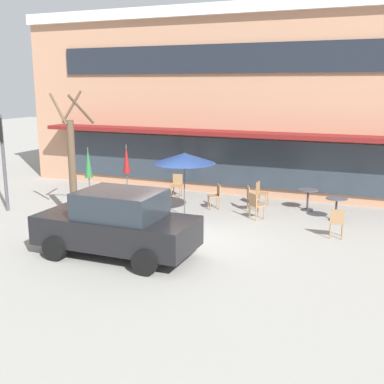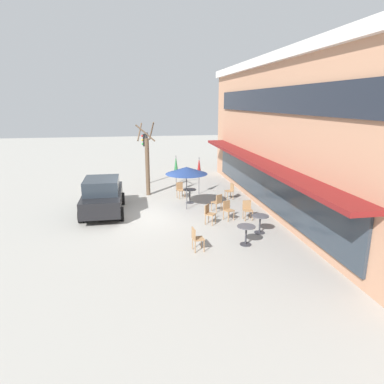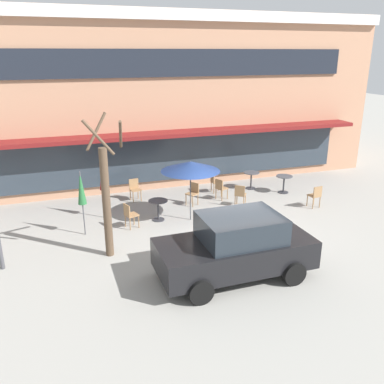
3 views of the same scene
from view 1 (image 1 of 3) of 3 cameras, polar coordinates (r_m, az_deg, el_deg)
The scene contains 18 objects.
ground_plane at distance 14.29m, azimuth -1.90°, elevation -5.38°, with size 80.00×80.00×0.00m, color #9E9B93.
building_facade at distance 23.03m, azimuth 8.53°, elevation 10.86°, with size 19.89×9.10×7.48m.
cafe_table_near_wall at distance 17.04m, azimuth -3.90°, elevation -0.61°, with size 0.70×0.70×0.76m.
cafe_table_streetside at distance 16.58m, azimuth 16.74°, elevation -1.51°, with size 0.70×0.70×0.76m.
cafe_table_by_tree at distance 17.64m, azimuth 13.57°, elevation -0.48°, with size 0.70×0.70×0.76m.
patio_umbrella_green_folded at distance 15.98m, azimuth -0.91°, elevation 4.03°, with size 2.10×2.10×2.20m.
patio_umbrella_cream_folded at distance 17.81m, azimuth -12.19°, elevation 3.36°, with size 0.28×0.28×2.20m.
patio_umbrella_corner_open at distance 18.40m, azimuth -7.78°, elevation 3.83°, with size 0.28×0.28×2.20m.
cafe_chair_0 at distance 18.01m, azimuth 8.12°, elevation 0.05°, with size 0.41×0.41×0.89m.
cafe_chair_1 at distance 17.18m, azimuth 7.02°, elevation -0.54°, with size 0.53×0.53×0.89m.
cafe_chair_2 at distance 17.24m, azimuth -7.73°, elevation -0.51°, with size 0.51×0.51×0.89m.
cafe_chair_3 at distance 16.15m, azimuth 7.51°, elevation -1.41°, with size 0.56×0.56×0.89m.
cafe_chair_4 at distance 17.38m, azimuth 2.85°, elevation -0.30°, with size 0.55×0.55×0.89m.
cafe_chair_5 at distance 14.66m, azimuth 16.79°, elevation -3.31°, with size 0.44×0.44×0.89m.
cafe_chair_6 at distance 19.29m, azimuth -1.78°, elevation 1.02°, with size 0.46×0.46×0.89m.
parked_sedan at distance 12.68m, azimuth -8.83°, elevation -3.73°, with size 4.21×2.04×1.76m.
street_tree at distance 16.03m, azimuth -14.00°, elevation 3.17°, with size 1.17×1.09×4.23m.
traffic_light_pole at distance 17.96m, azimuth -21.76°, elevation 4.97°, with size 0.26×0.44×3.40m.
Camera 1 is at (5.64, -12.35, 4.45)m, focal length 45.00 mm.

